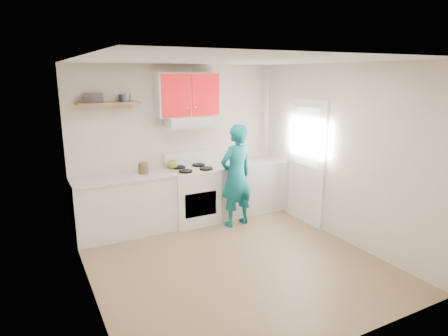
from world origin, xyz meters
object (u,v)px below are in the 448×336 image
tin (125,98)px  crock (143,169)px  stove (193,195)px  person (236,176)px  kettle (173,164)px

tin → crock: 1.12m
stove → person: 0.83m
crock → person: size_ratio=0.11×
stove → tin: (-0.99, 0.21, 1.63)m
kettle → person: size_ratio=0.11×
stove → kettle: (-0.28, 0.16, 0.54)m
person → kettle: bearing=-46.2°
tin → crock: bearing=-36.3°
kettle → crock: 0.53m
crock → person: person is taller
tin → kettle: 1.31m
kettle → crock: crock is taller
tin → person: 2.12m
person → tin: bearing=-33.5°
person → crock: bearing=-31.4°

